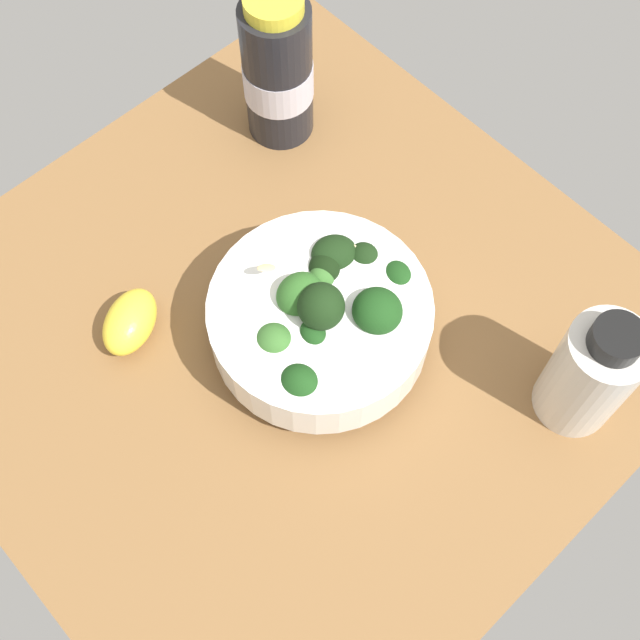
{
  "coord_description": "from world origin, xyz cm",
  "views": [
    {
      "loc": [
        27.44,
        -21.28,
        70.57
      ],
      "look_at": [
        3.1,
        1.47,
        4.0
      ],
      "focal_mm": 46.5,
      "sensor_mm": 36.0,
      "label": 1
    }
  ],
  "objects": [
    {
      "name": "ground_plane",
      "position": [
        0.0,
        0.0,
        -2.49
      ],
      "size": [
        62.55,
        62.55,
        4.98
      ],
      "primitive_type": "cube",
      "color": "brown"
    },
    {
      "name": "bowl_of_broccoli",
      "position": [
        3.14,
        1.61,
        4.51
      ],
      "size": [
        20.01,
        20.01,
        10.99
      ],
      "color": "white",
      "rests_on": "ground_plane"
    },
    {
      "name": "lemon_wedge",
      "position": [
        -9.52,
        -10.84,
        2.01
      ],
      "size": [
        7.17,
        8.22,
        4.02
      ],
      "primitive_type": "ellipsoid",
      "rotation": [
        0.0,
        0.0,
        5.2
      ],
      "color": "yellow",
      "rests_on": "ground_plane"
    },
    {
      "name": "bottle_tall",
      "position": [
        23.21,
        13.78,
        6.57
      ],
      "size": [
        6.94,
        6.94,
        14.26
      ],
      "color": "beige",
      "rests_on": "ground_plane"
    },
    {
      "name": "bottle_short",
      "position": [
        -18.52,
        15.92,
        8.09
      ],
      "size": [
        7.13,
        7.13,
        17.22
      ],
      "color": "black",
      "rests_on": "ground_plane"
    }
  ]
}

